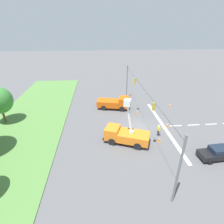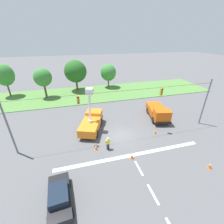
% 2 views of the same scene
% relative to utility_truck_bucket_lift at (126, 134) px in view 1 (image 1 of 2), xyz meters
% --- Properties ---
extents(ground_plane, '(200.00, 200.00, 0.00)m').
position_rel_utility_truck_bucket_lift_xyz_m(ground_plane, '(3.67, -2.86, -1.29)').
color(ground_plane, '#565659').
extents(grass_verge, '(56.00, 12.00, 0.10)m').
position_rel_utility_truck_bucket_lift_xyz_m(grass_verge, '(3.67, 15.14, -1.24)').
color(grass_verge, '#517F3D').
rests_on(grass_verge, ground).
extents(lane_markings, '(17.60, 15.25, 0.01)m').
position_rel_utility_truck_bucket_lift_xyz_m(lane_markings, '(3.67, -8.26, -1.28)').
color(lane_markings, silver).
rests_on(lane_markings, ground).
extents(signal_gantry, '(26.20, 0.33, 7.20)m').
position_rel_utility_truck_bucket_lift_xyz_m(signal_gantry, '(3.67, -2.87, 2.96)').
color(signal_gantry, slate).
rests_on(signal_gantry, ground).
extents(utility_truck_bucket_lift, '(4.43, 6.51, 6.34)m').
position_rel_utility_truck_bucket_lift_xyz_m(utility_truck_bucket_lift, '(0.00, 0.00, 0.00)').
color(utility_truck_bucket_lift, orange).
rests_on(utility_truck_bucket_lift, ground).
extents(utility_truck_support_near, '(3.77, 6.50, 2.37)m').
position_rel_utility_truck_bucket_lift_xyz_m(utility_truck_support_near, '(11.12, 0.37, -0.10)').
color(utility_truck_support_near, '#D6560F').
rests_on(utility_truck_support_near, ground).
extents(sedan_black, '(2.14, 4.41, 1.56)m').
position_rel_utility_truck_bucket_lift_xyz_m(sedan_black, '(-4.18, -10.44, -0.50)').
color(sedan_black, black).
rests_on(sedan_black, ground).
extents(road_worker, '(0.62, 0.36, 1.77)m').
position_rel_utility_truck_bucket_lift_xyz_m(road_worker, '(1.23, -5.03, -0.29)').
color(road_worker, '#383842').
rests_on(road_worker, ground).
extents(traffic_cone_foreground_left, '(0.36, 0.36, 0.74)m').
position_rel_utility_truck_bucket_lift_xyz_m(traffic_cone_foreground_left, '(-0.21, -4.73, -0.92)').
color(traffic_cone_foreground_left, orange).
rests_on(traffic_cone_foreground_left, ground).
extents(traffic_cone_foreground_right, '(0.36, 0.36, 0.78)m').
position_rel_utility_truck_bucket_lift_xyz_m(traffic_cone_foreground_right, '(10.90, -10.69, -0.90)').
color(traffic_cone_foreground_right, orange).
rests_on(traffic_cone_foreground_right, ground).
extents(traffic_cone_mid_left, '(0.36, 0.36, 0.78)m').
position_rel_utility_truck_bucket_lift_xyz_m(traffic_cone_mid_left, '(3.49, -7.25, -0.90)').
color(traffic_cone_mid_left, orange).
rests_on(traffic_cone_mid_left, ground).
extents(traffic_cone_mid_right, '(0.36, 0.36, 0.69)m').
position_rel_utility_truck_bucket_lift_xyz_m(traffic_cone_mid_right, '(8.51, -3.55, -0.95)').
color(traffic_cone_mid_right, orange).
rests_on(traffic_cone_mid_right, ground).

